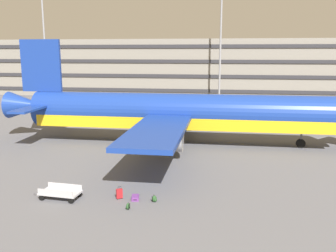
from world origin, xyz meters
name	(u,v)px	position (x,y,z in m)	size (l,w,h in m)	color
ground_plane	(208,144)	(0.00, 0.00, 0.00)	(600.00, 600.00, 0.00)	#5B5B60
terminal_structure	(217,67)	(0.00, 49.73, 6.07)	(156.28, 20.85, 12.13)	gray
airliner	(178,113)	(-3.16, 0.04, 3.23)	(37.56, 30.22, 10.74)	navy
light_mast_far_left	(44,35)	(-34.47, 34.54, 12.79)	(1.80, 0.50, 22.19)	gray
light_mast_left	(221,41)	(0.79, 34.54, 11.57)	(1.80, 0.50, 19.83)	gray
suitcase_large	(119,193)	(-5.13, -15.40, 0.36)	(0.44, 0.39, 0.86)	#B21E23
suitcase_small	(135,198)	(-4.06, -15.39, 0.13)	(0.57, 0.77, 0.27)	#72388C
backpack_laid_flat	(128,206)	(-4.16, -16.96, 0.20)	(0.25, 0.34, 0.47)	#264C26
backpack_purple	(155,199)	(-2.76, -15.59, 0.21)	(0.39, 0.40, 0.48)	#264C26
baggage_cart	(60,192)	(-8.95, -15.93, 0.43)	(3.35, 1.54, 0.82)	#B7B7BC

